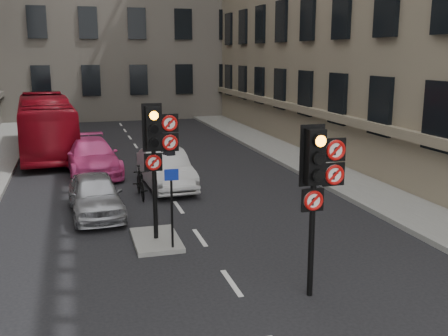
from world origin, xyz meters
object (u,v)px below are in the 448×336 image
bus_red (46,125)px  signal_far (157,142)px  car_silver (95,195)px  motorcyclist (169,165)px  car_white (166,169)px  car_pink (92,156)px  info_sign (172,197)px  motorcycle (140,182)px  signal_near (318,175)px

bus_red → signal_far: bearing=-80.8°
car_silver → motorcyclist: 3.78m
car_silver → car_white: size_ratio=0.90×
signal_far → car_pink: bearing=99.0°
signal_far → motorcyclist: size_ratio=1.99×
car_silver → motorcyclist: size_ratio=2.12×
bus_red → motorcyclist: bus_red is taller
motorcyclist → info_sign: size_ratio=0.88×
bus_red → info_sign: 15.39m
bus_red → motorcyclist: 9.86m
signal_far → motorcycle: signal_far is taller
car_white → car_silver: bearing=-137.1°
car_silver → info_sign: bearing=-68.6°
car_pink → info_sign: (1.62, -9.71, 0.72)m
car_silver → bus_red: size_ratio=0.37×
motorcyclist → car_white: bearing=-57.2°
signal_near → bus_red: bearing=108.2°
motorcycle → car_silver: bearing=-134.7°
car_silver → motorcycle: car_silver is taller
car_silver → car_white: car_white is taller
signal_far → car_white: signal_far is taller
car_silver → motorcyclist: motorcyclist is taller
info_sign → car_silver: bearing=117.1°
signal_far → motorcycle: size_ratio=1.96×
car_white → info_sign: 6.65m
signal_far → bus_red: signal_far is taller
signal_near → car_white: bearing=98.3°
car_silver → car_white: bearing=42.7°
car_silver → motorcycle: 2.26m
car_silver → motorcyclist: bearing=39.1°
bus_red → info_sign: size_ratio=5.06×
signal_far → info_sign: 1.52m
motorcycle → info_sign: size_ratio=0.89×
signal_near → signal_far: signal_far is taller
signal_near → info_sign: size_ratio=1.75×
signal_near → bus_red: 19.15m
signal_near → motorcyclist: (-1.33, 9.48, -1.69)m
signal_near → car_white: 10.01m
info_sign → car_pink: bearing=101.8°
signal_near → signal_far: size_ratio=1.00×
car_white → bus_red: (-4.56, 8.43, 0.74)m
signal_near → car_white: size_ratio=0.84×
signal_far → car_silver: bearing=117.4°
signal_far → signal_near: bearing=-57.0°
car_pink → bus_red: (-1.98, 5.26, 0.72)m
motorcycle → signal_near: bearing=-73.6°
motorcyclist → bus_red: bearing=-49.9°
info_sign → signal_near: bearing=-50.9°
motorcyclist → motorcycle: bearing=50.2°
car_silver → car_pink: bearing=85.5°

